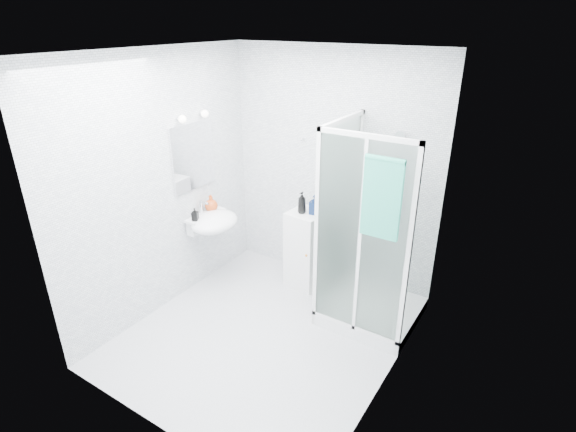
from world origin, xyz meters
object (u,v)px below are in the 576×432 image
Objects in this scene: soap_dispenser_black at (195,214)px; shower_enclosure at (363,280)px; storage_cabinet at (306,249)px; hand_towel at (382,196)px; shampoo_bottle_a at (302,203)px; wall_basin at (213,222)px; soap_dispenser_orange at (211,203)px; shampoo_bottle_b at (314,205)px.

shower_enclosure is at bearing 15.96° from soap_dispenser_black.
storage_cabinet is at bearing 162.75° from shower_enclosure.
hand_towel is 2.88× the size of shampoo_bottle_a.
soap_dispenser_orange is at bearing 132.97° from wall_basin.
soap_dispenser_orange is at bearing -154.98° from shampoo_bottle_a.
soap_dispenser_black is (-0.92, -0.74, 0.49)m from storage_cabinet.
wall_basin is at bearing -146.64° from shampoo_bottle_a.
shower_enclosure reaches higher than hand_towel.
shampoo_bottle_a is at bearing 150.74° from hand_towel.
shampoo_bottle_b reaches higher than wall_basin.
shower_enclosure is 3.57× the size of wall_basin.
shower_enclosure is 0.95m from shampoo_bottle_b.
hand_towel is 1.36m from shampoo_bottle_a.
wall_basin is 2.35× the size of shampoo_bottle_a.
wall_basin is 3.06× the size of soap_dispenser_orange.
shampoo_bottle_b is at bearing 17.31° from storage_cabinet.
hand_towel reaches higher than shampoo_bottle_b.
wall_basin is at bearing -47.03° from soap_dispenser_orange.
shampoo_bottle_b is at bearing 24.70° from soap_dispenser_orange.
storage_cabinet is 4.90× the size of soap_dispenser_orange.
hand_towel is (1.91, -0.09, 0.73)m from wall_basin.
wall_basin is 0.99m from shampoo_bottle_a.
shampoo_bottle_b reaches higher than soap_dispenser_orange.
shampoo_bottle_b is at bearing 159.57° from shower_enclosure.
shampoo_bottle_a is at bearing 38.85° from soap_dispenser_black.
wall_basin is at bearing 177.46° from hand_towel.
soap_dispenser_orange is (-0.10, 0.11, 0.16)m from wall_basin.
wall_basin is at bearing -147.99° from shampoo_bottle_b.
shampoo_bottle_a is at bearing 165.61° from shower_enclosure.
shampoo_bottle_a is 1.01m from soap_dispenser_orange.
shampoo_bottle_b is at bearing 145.61° from hand_towel.
shower_enclosure is 1.72m from wall_basin.
shampoo_bottle_b is (0.09, 0.02, 0.55)m from storage_cabinet.
hand_towel is 3.77× the size of soap_dispenser_orange.
wall_basin is at bearing 67.56° from soap_dispenser_black.
shower_enclosure reaches higher than soap_dispenser_orange.
soap_dispenser_orange is at bearing 95.39° from soap_dispenser_black.
soap_dispenser_black is at bearing -84.61° from soap_dispenser_orange.
shower_enclosure is at bearing -14.39° from shampoo_bottle_a.
soap_dispenser_black is (-1.01, -0.76, -0.07)m from shampoo_bottle_b.
soap_dispenser_orange is at bearing 174.52° from hand_towel.
shower_enclosure is 10.95× the size of soap_dispenser_orange.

